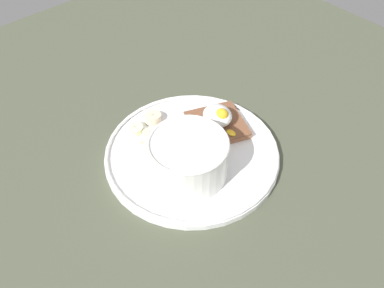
% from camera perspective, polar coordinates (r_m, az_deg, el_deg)
% --- Properties ---
extents(ground_plane, '(1.20, 1.20, 0.02)m').
position_cam_1_polar(ground_plane, '(0.71, 0.00, -2.24)').
color(ground_plane, '#484D3B').
rests_on(ground_plane, ground).
extents(plate, '(0.28, 0.28, 0.02)m').
position_cam_1_polar(plate, '(0.70, 0.00, -1.26)').
color(plate, white).
rests_on(plate, ground_plane).
extents(oatmeal_bowl, '(0.12, 0.12, 0.07)m').
position_cam_1_polar(oatmeal_bowl, '(0.64, -0.52, -1.82)').
color(oatmeal_bowl, white).
rests_on(oatmeal_bowl, plate).
extents(toast_slice, '(0.12, 0.12, 0.01)m').
position_cam_1_polar(toast_slice, '(0.73, 3.34, 2.59)').
color(toast_slice, brown).
rests_on(toast_slice, plate).
extents(poached_egg, '(0.07, 0.05, 0.04)m').
position_cam_1_polar(poached_egg, '(0.72, 3.50, 3.79)').
color(poached_egg, white).
rests_on(poached_egg, toast_slice).
extents(banana_slice_front, '(0.04, 0.04, 0.01)m').
position_cam_1_polar(banana_slice_front, '(0.72, -5.53, 1.35)').
color(banana_slice_front, '#EDE8BC').
rests_on(banana_slice_front, plate).
extents(banana_slice_left, '(0.04, 0.04, 0.01)m').
position_cam_1_polar(banana_slice_left, '(0.73, -7.61, 2.03)').
color(banana_slice_left, beige).
rests_on(banana_slice_left, plate).
extents(banana_slice_back, '(0.04, 0.04, 0.02)m').
position_cam_1_polar(banana_slice_back, '(0.75, -5.39, 3.45)').
color(banana_slice_back, beige).
rests_on(banana_slice_back, plate).
extents(banana_slice_right, '(0.04, 0.04, 0.02)m').
position_cam_1_polar(banana_slice_right, '(0.70, -6.63, -0.24)').
color(banana_slice_right, '#F0E3BF').
rests_on(banana_slice_right, plate).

